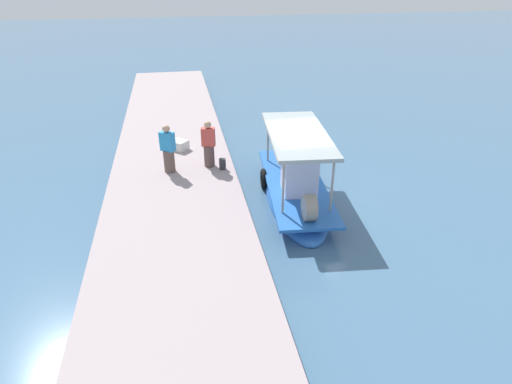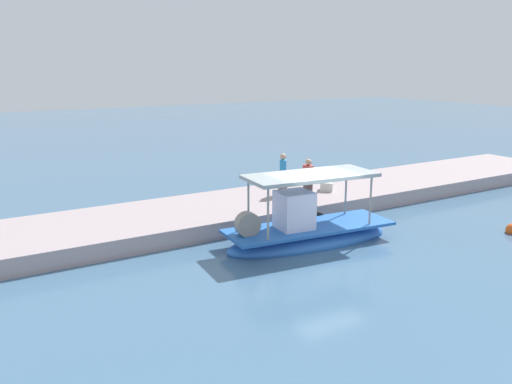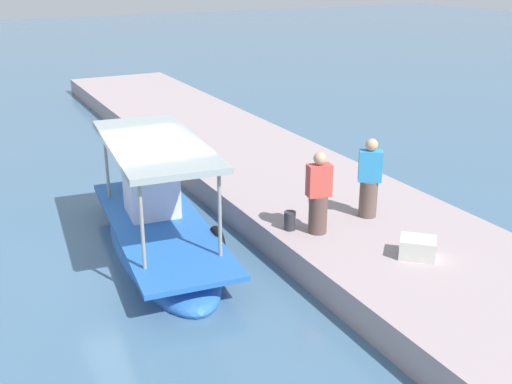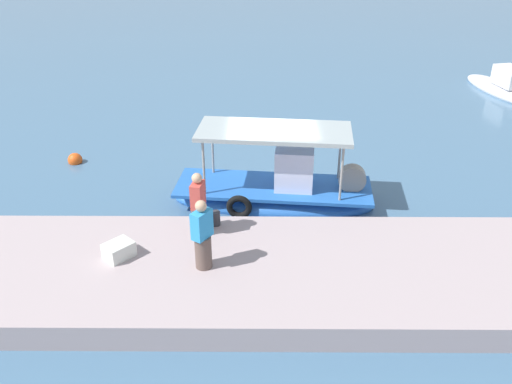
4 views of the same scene
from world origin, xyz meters
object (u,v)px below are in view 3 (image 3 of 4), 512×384
fisherman_by_crate (319,197)px  cargo_crate (418,248)px  mooring_bollard (290,221)px  main_fishing_boat (159,229)px  fisherman_near_bollard (369,182)px

fisherman_by_crate → cargo_crate: (-1.80, -1.04, -0.58)m
fisherman_by_crate → mooring_bollard: bearing=49.1°
main_fishing_boat → fisherman_by_crate: size_ratio=3.66×
fisherman_by_crate → cargo_crate: fisherman_by_crate is taller
mooring_bollard → cargo_crate: bearing=-145.8°
main_fishing_boat → fisherman_near_bollard: size_ratio=3.60×
main_fishing_boat → fisherman_by_crate: 3.50m
main_fishing_boat → fisherman_near_bollard: 4.58m
fisherman_near_bollard → cargo_crate: size_ratio=2.65×
main_fishing_boat → cargo_crate: (-3.82, -3.73, 0.38)m
cargo_crate → main_fishing_boat: bearing=44.3°
cargo_crate → mooring_bollard: bearing=34.2°
fisherman_by_crate → cargo_crate: 2.16m
main_fishing_boat → mooring_bollard: bearing=-126.1°
cargo_crate → fisherman_near_bollard: bearing=-10.5°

